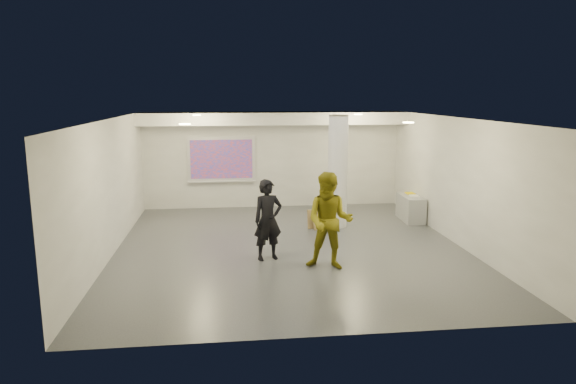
{
  "coord_description": "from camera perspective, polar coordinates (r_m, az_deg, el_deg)",
  "views": [
    {
      "loc": [
        -1.4,
        -11.47,
        3.56
      ],
      "look_at": [
        0.0,
        0.4,
        1.25
      ],
      "focal_mm": 32.0,
      "sensor_mm": 36.0,
      "label": 1
    }
  ],
  "objects": [
    {
      "name": "wall_front",
      "position": [
        7.4,
        4.47,
        -5.25
      ],
      "size": [
        8.0,
        0.01,
        3.0
      ],
      "primitive_type": "cube",
      "color": "beige",
      "rests_on": "floor"
    },
    {
      "name": "floor",
      "position": [
        12.09,
        0.22,
        -6.19
      ],
      "size": [
        8.0,
        9.0,
        0.01
      ],
      "primitive_type": "cube",
      "color": "#3B3D43",
      "rests_on": "ground"
    },
    {
      "name": "downlight_nw",
      "position": [
        14.0,
        -10.11,
        8.4
      ],
      "size": [
        0.22,
        0.22,
        0.02
      ],
      "primitive_type": "cylinder",
      "color": "#FFFA98",
      "rests_on": "ceiling"
    },
    {
      "name": "cardboard_back",
      "position": [
        13.65,
        3.74,
        -3.08
      ],
      "size": [
        0.5,
        0.3,
        0.52
      ],
      "primitive_type": "cube",
      "rotation": [
        -0.22,
        0.0,
        0.32
      ],
      "color": "olive",
      "rests_on": "floor"
    },
    {
      "name": "woman",
      "position": [
        11.04,
        -2.24,
        -3.12
      ],
      "size": [
        0.73,
        0.59,
        1.76
      ],
      "primitive_type": "imported",
      "rotation": [
        0.0,
        0.0,
        0.29
      ],
      "color": "black",
      "rests_on": "floor"
    },
    {
      "name": "ceiling",
      "position": [
        11.57,
        0.23,
        8.17
      ],
      "size": [
        8.0,
        9.0,
        0.01
      ],
      "primitive_type": "cube",
      "color": "silver",
      "rests_on": "floor"
    },
    {
      "name": "column",
      "position": [
        13.74,
        5.54,
        2.26
      ],
      "size": [
        0.52,
        0.52,
        3.0
      ],
      "primitive_type": "cylinder",
      "color": "silver",
      "rests_on": "floor"
    },
    {
      "name": "downlight_sw",
      "position": [
        10.02,
        -11.39,
        7.41
      ],
      "size": [
        0.22,
        0.22,
        0.02
      ],
      "primitive_type": "cylinder",
      "color": "#FFFA98",
      "rests_on": "ceiling"
    },
    {
      "name": "wall_back",
      "position": [
        16.16,
        -1.71,
        3.61
      ],
      "size": [
        8.0,
        0.01,
        3.0
      ],
      "primitive_type": "cube",
      "color": "beige",
      "rests_on": "floor"
    },
    {
      "name": "man",
      "position": [
        10.47,
        4.64,
        -3.23
      ],
      "size": [
        1.17,
        1.04,
        2.0
      ],
      "primitive_type": "imported",
      "rotation": [
        0.0,
        0.0,
        -0.34
      ],
      "color": "olive",
      "rests_on": "floor"
    },
    {
      "name": "papers_stack",
      "position": [
        14.83,
        13.86,
        -0.41
      ],
      "size": [
        0.28,
        0.34,
        0.02
      ],
      "primitive_type": "cube",
      "rotation": [
        0.0,
        0.0,
        -0.14
      ],
      "color": "white",
      "rests_on": "credenza"
    },
    {
      "name": "postit_pad",
      "position": [
        15.13,
        13.41,
        -0.15
      ],
      "size": [
        0.22,
        0.3,
        0.03
      ],
      "primitive_type": "cube",
      "rotation": [
        0.0,
        0.0,
        0.02
      ],
      "color": "#FFE200",
      "rests_on": "credenza"
    },
    {
      "name": "wall_right",
      "position": [
        12.84,
        18.24,
        1.16
      ],
      "size": [
        0.01,
        9.0,
        3.0
      ],
      "primitive_type": "cube",
      "color": "beige",
      "rests_on": "floor"
    },
    {
      "name": "projection_screen",
      "position": [
        16.05,
        -7.4,
        3.57
      ],
      "size": [
        2.1,
        0.13,
        1.42
      ],
      "color": "silver",
      "rests_on": "wall_back"
    },
    {
      "name": "downlight_ne",
      "position": [
        14.44,
        7.81,
        8.54
      ],
      "size": [
        0.22,
        0.22,
        0.02
      ],
      "primitive_type": "cylinder",
      "color": "#FFFA98",
      "rests_on": "ceiling"
    },
    {
      "name": "wall_left",
      "position": [
        11.94,
        -19.2,
        0.39
      ],
      "size": [
        0.01,
        9.0,
        3.0
      ],
      "primitive_type": "cube",
      "color": "beige",
      "rests_on": "floor"
    },
    {
      "name": "downlight_se",
      "position": [
        10.61,
        13.23,
        7.52
      ],
      "size": [
        0.22,
        0.22,
        0.02
      ],
      "primitive_type": "cylinder",
      "color": "#FFFA98",
      "rests_on": "ceiling"
    },
    {
      "name": "credenza",
      "position": [
        14.96,
        13.47,
        -1.73
      ],
      "size": [
        0.55,
        1.24,
        0.71
      ],
      "primitive_type": "cube",
      "rotation": [
        0.0,
        0.0,
        -0.03
      ],
      "color": "gray",
      "rests_on": "floor"
    },
    {
      "name": "cardboard_front",
      "position": [
        13.73,
        3.13,
        -2.99
      ],
      "size": [
        0.48,
        0.2,
        0.51
      ],
      "primitive_type": "cube",
      "rotation": [
        -0.17,
        0.0,
        0.14
      ],
      "color": "olive",
      "rests_on": "floor"
    },
    {
      "name": "soffit_band",
      "position": [
        15.5,
        -1.55,
        8.2
      ],
      "size": [
        8.0,
        1.1,
        0.36
      ],
      "primitive_type": "cube",
      "color": "white",
      "rests_on": "ceiling"
    }
  ]
}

